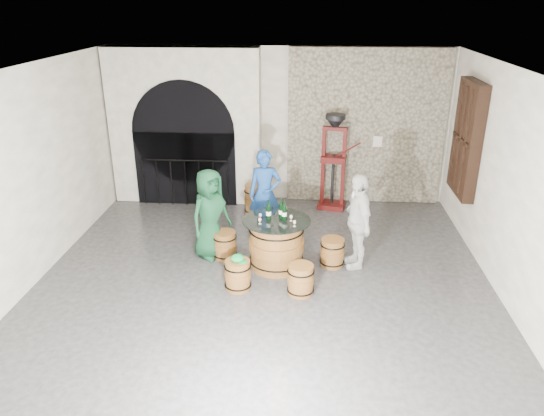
# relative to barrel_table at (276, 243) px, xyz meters

# --- Properties ---
(ground) EXTENTS (8.00, 8.00, 0.00)m
(ground) POSITION_rel_barrel_table_xyz_m (-0.17, -0.88, -0.41)
(ground) COLOR #29292B
(ground) RESTS_ON ground
(wall_back) EXTENTS (8.00, 0.00, 8.00)m
(wall_back) POSITION_rel_barrel_table_xyz_m (-0.17, 3.12, 1.19)
(wall_back) COLOR silver
(wall_back) RESTS_ON ground
(wall_front) EXTENTS (8.00, 0.00, 8.00)m
(wall_front) POSITION_rel_barrel_table_xyz_m (-0.17, -4.88, 1.19)
(wall_front) COLOR silver
(wall_front) RESTS_ON ground
(wall_left) EXTENTS (0.00, 8.00, 8.00)m
(wall_left) POSITION_rel_barrel_table_xyz_m (-3.67, -0.88, 1.19)
(wall_left) COLOR silver
(wall_left) RESTS_ON ground
(wall_right) EXTENTS (0.00, 8.00, 8.00)m
(wall_right) POSITION_rel_barrel_table_xyz_m (3.33, -0.88, 1.19)
(wall_right) COLOR silver
(wall_right) RESTS_ON ground
(ceiling) EXTENTS (8.00, 8.00, 0.00)m
(ceiling) POSITION_rel_barrel_table_xyz_m (-0.17, -0.88, 2.79)
(ceiling) COLOR beige
(ceiling) RESTS_ON wall_back
(stone_facing_panel) EXTENTS (3.20, 0.12, 3.18)m
(stone_facing_panel) POSITION_rel_barrel_table_xyz_m (1.63, 3.06, 1.19)
(stone_facing_panel) COLOR #9D957D
(stone_facing_panel) RESTS_ON ground
(arched_opening) EXTENTS (3.10, 0.60, 3.19)m
(arched_opening) POSITION_rel_barrel_table_xyz_m (-2.07, 2.86, 1.17)
(arched_opening) COLOR silver
(arched_opening) RESTS_ON ground
(shuttered_window) EXTENTS (0.23, 1.10, 2.00)m
(shuttered_window) POSITION_rel_barrel_table_xyz_m (3.21, 1.52, 1.39)
(shuttered_window) COLOR black
(shuttered_window) RESTS_ON wall_right
(barrel_table) EXTENTS (1.08, 1.08, 0.83)m
(barrel_table) POSITION_rel_barrel_table_xyz_m (0.00, 0.00, 0.00)
(barrel_table) COLOR brown
(barrel_table) RESTS_ON ground
(barrel_stool_left) EXTENTS (0.41, 0.41, 0.47)m
(barrel_stool_left) POSITION_rel_barrel_table_xyz_m (-0.88, 0.24, -0.18)
(barrel_stool_left) COLOR brown
(barrel_stool_left) RESTS_ON ground
(barrel_stool_far) EXTENTS (0.41, 0.41, 0.47)m
(barrel_stool_far) POSITION_rel_barrel_table_xyz_m (-0.21, 0.89, -0.18)
(barrel_stool_far) COLOR brown
(barrel_stool_far) RESTS_ON ground
(barrel_stool_right) EXTENTS (0.41, 0.41, 0.47)m
(barrel_stool_right) POSITION_rel_barrel_table_xyz_m (0.91, 0.09, -0.18)
(barrel_stool_right) COLOR brown
(barrel_stool_right) RESTS_ON ground
(barrel_stool_near_right) EXTENTS (0.41, 0.41, 0.47)m
(barrel_stool_near_right) POSITION_rel_barrel_table_xyz_m (0.41, -0.82, -0.18)
(barrel_stool_near_right) COLOR brown
(barrel_stool_near_right) RESTS_ON ground
(barrel_stool_near_left) EXTENTS (0.41, 0.41, 0.47)m
(barrel_stool_near_left) POSITION_rel_barrel_table_xyz_m (-0.53, -0.74, -0.18)
(barrel_stool_near_left) COLOR brown
(barrel_stool_near_left) RESTS_ON ground
(green_cap) EXTENTS (0.24, 0.20, 0.11)m
(green_cap) POSITION_rel_barrel_table_xyz_m (-0.53, -0.75, 0.10)
(green_cap) COLOR #0B8034
(green_cap) RESTS_ON barrel_stool_near_left
(person_green) EXTENTS (0.85, 0.89, 1.54)m
(person_green) POSITION_rel_barrel_table_xyz_m (-1.12, 0.30, 0.36)
(person_green) COLOR #113D23
(person_green) RESTS_ON ground
(person_blue) EXTENTS (0.62, 0.44, 1.61)m
(person_blue) POSITION_rel_barrel_table_xyz_m (-0.29, 1.19, 0.39)
(person_blue) COLOR #1A4590
(person_blue) RESTS_ON ground
(person_white) EXTENTS (0.59, 0.99, 1.58)m
(person_white) POSITION_rel_barrel_table_xyz_m (1.29, 0.13, 0.38)
(person_white) COLOR silver
(person_white) RESTS_ON ground
(wine_bottle_left) EXTENTS (0.08, 0.08, 0.32)m
(wine_bottle_left) POSITION_rel_barrel_table_xyz_m (-0.13, 0.01, 0.55)
(wine_bottle_left) COLOR black
(wine_bottle_left) RESTS_ON barrel_table
(wine_bottle_center) EXTENTS (0.08, 0.08, 0.32)m
(wine_bottle_center) POSITION_rel_barrel_table_xyz_m (0.12, -0.00, 0.55)
(wine_bottle_center) COLOR black
(wine_bottle_center) RESTS_ON barrel_table
(wine_bottle_right) EXTENTS (0.08, 0.08, 0.32)m
(wine_bottle_right) POSITION_rel_barrel_table_xyz_m (0.07, 0.08, 0.55)
(wine_bottle_right) COLOR black
(wine_bottle_right) RESTS_ON barrel_table
(tasting_glass_a) EXTENTS (0.05, 0.05, 0.10)m
(tasting_glass_a) POSITION_rel_barrel_table_xyz_m (-0.25, -0.19, 0.47)
(tasting_glass_a) COLOR #C57126
(tasting_glass_a) RESTS_ON barrel_table
(tasting_glass_b) EXTENTS (0.05, 0.05, 0.10)m
(tasting_glass_b) POSITION_rel_barrel_table_xyz_m (0.23, -0.04, 0.47)
(tasting_glass_b) COLOR #C57126
(tasting_glass_b) RESTS_ON barrel_table
(tasting_glass_c) EXTENTS (0.05, 0.05, 0.10)m
(tasting_glass_c) POSITION_rel_barrel_table_xyz_m (-0.15, 0.24, 0.47)
(tasting_glass_c) COLOR #C57126
(tasting_glass_c) RESTS_ON barrel_table
(tasting_glass_d) EXTENTS (0.05, 0.05, 0.10)m
(tasting_glass_d) POSITION_rel_barrel_table_xyz_m (0.13, 0.31, 0.47)
(tasting_glass_d) COLOR #C57126
(tasting_glass_d) RESTS_ON barrel_table
(tasting_glass_e) EXTENTS (0.05, 0.05, 0.10)m
(tasting_glass_e) POSITION_rel_barrel_table_xyz_m (0.29, -0.24, 0.47)
(tasting_glass_e) COLOR #C57126
(tasting_glass_e) RESTS_ON barrel_table
(tasting_glass_f) EXTENTS (0.05, 0.05, 0.10)m
(tasting_glass_f) POSITION_rel_barrel_table_xyz_m (-0.26, -0.01, 0.47)
(tasting_glass_f) COLOR #C57126
(tasting_glass_f) RESTS_ON barrel_table
(side_barrel) EXTENTS (0.47, 0.47, 0.62)m
(side_barrel) POSITION_rel_barrel_table_xyz_m (-0.56, 2.16, -0.11)
(side_barrel) COLOR brown
(side_barrel) RESTS_ON ground
(corking_press) EXTENTS (0.82, 0.53, 1.97)m
(corking_press) POSITION_rel_barrel_table_xyz_m (0.99, 2.61, 0.73)
(corking_press) COLOR #4F100D
(corking_press) RESTS_ON ground
(control_box) EXTENTS (0.18, 0.10, 0.22)m
(control_box) POSITION_rel_barrel_table_xyz_m (1.88, 2.98, 0.94)
(control_box) COLOR silver
(control_box) RESTS_ON wall_back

